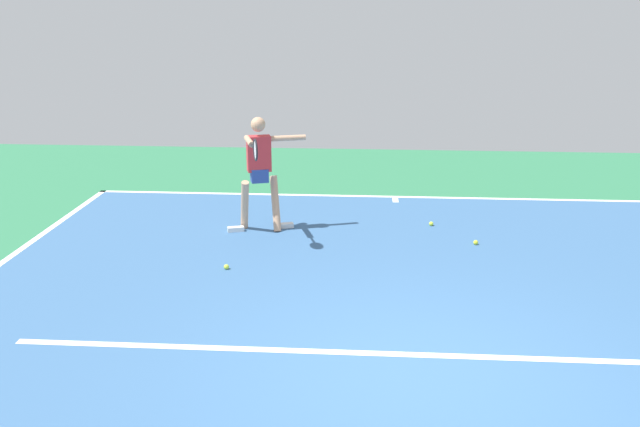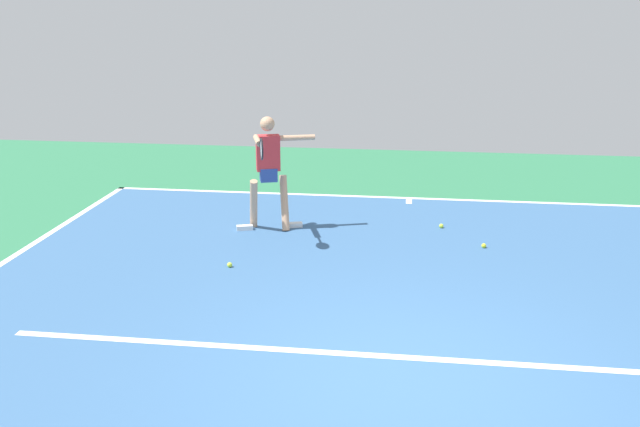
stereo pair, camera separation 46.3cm
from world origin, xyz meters
name	(u,v)px [view 2 (the right image)]	position (x,y,z in m)	size (l,w,h in m)	color
ground_plane	(404,379)	(0.00, 0.00, 0.00)	(20.26, 20.26, 0.00)	#2D754C
court_surface	(404,379)	(0.00, 0.00, 0.00)	(10.55, 12.23, 0.00)	#38608E
court_line_baseline_near	(409,198)	(0.00, -6.07, 0.00)	(10.55, 0.10, 0.01)	white
court_line_service	(404,357)	(0.00, -0.40, 0.00)	(7.91, 0.10, 0.01)	white
court_line_centre_mark	(409,201)	(0.00, -5.87, 0.00)	(0.10, 0.30, 0.01)	white
tennis_player	(269,167)	(2.05, -4.07, 0.96)	(1.15, 1.30, 1.71)	tan
tennis_ball_centre_court	(484,246)	(-1.04, -3.65, 0.03)	(0.07, 0.07, 0.07)	yellow
tennis_ball_by_baseline	(441,226)	(-0.49, -4.47, 0.03)	(0.07, 0.07, 0.07)	#C6E53D
tennis_ball_by_sideline	(230,265)	(2.26, -2.48, 0.03)	(0.07, 0.07, 0.07)	#C6E53D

